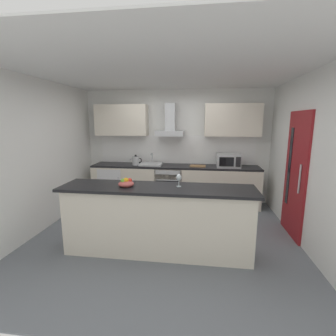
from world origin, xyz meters
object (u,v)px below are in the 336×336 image
Objects in this scene: microwave at (228,160)px; wine_glass at (179,178)px; oven at (169,184)px; sink at (151,164)px; range_hood at (170,126)px; refrigerator at (114,184)px; fruit_bowl at (126,183)px; kettle at (136,161)px; chopping_board at (198,166)px.

wine_glass is (-0.90, -2.06, 0.06)m from microwave.
oven is 0.63m from sink.
microwave is 0.69× the size of range_hood.
oven is 1.33m from range_hood.
refrigerator is 2.80m from wine_glass.
oven is at bearing -90.00° from range_hood.
refrigerator is 4.78× the size of wine_glass.
microwave is at bearing 52.91° from fruit_bowl.
microwave is at bearing 0.16° from kettle.
wine_glass is at bearing 7.03° from fruit_bowl.
wine_glass is 0.74m from fruit_bowl.
refrigerator is 0.81m from kettle.
microwave is 2.07m from kettle.
fruit_bowl is (-0.33, -2.18, 0.57)m from oven.
refrigerator is at bearing 129.67° from wine_glass.
wine_glass is at bearing -79.19° from oven.
microwave is 2.70m from fruit_bowl.
kettle is 1.41m from chopping_board.
chopping_board is (1.41, 0.01, -0.09)m from kettle.
kettle is at bearing -179.59° from chopping_board.
microwave reaches higher than oven.
wine_glass reaches higher than kettle.
microwave is at bearing 66.51° from wine_glass.
sink is 2.81× the size of wine_glass.
microwave is (1.30, -0.03, 0.59)m from oven.
fruit_bowl is at bearing -65.34° from refrigerator.
range_hood reaches higher than fruit_bowl.
oven is 2.35× the size of chopping_board.
sink is 0.69× the size of range_hood.
kettle reaches higher than chopping_board.
microwave is at bearing -0.36° from chopping_board.
oven is at bearing 178.77° from microwave.
range_hood is at bearing 11.96° from kettle.
chopping_board is (0.24, 2.07, -0.20)m from wine_glass.
chopping_board reaches higher than refrigerator.
refrigerator is 2.70m from microwave.
oven reaches higher than refrigerator.
fruit_bowl reaches higher than refrigerator.
kettle is 2.37m from wine_glass.
range_hood is 2.12× the size of chopping_board.
microwave is 1.50m from range_hood.
range_hood is (-1.30, 0.16, 0.74)m from microwave.
range_hood is (0.77, 0.16, 0.78)m from kettle.
oven is 0.78m from chopping_board.
range_hood is (1.33, 0.13, 1.36)m from refrigerator.
sink is 0.96m from range_hood.
oven is 2.23m from wine_glass.
kettle is 2.19m from fruit_bowl.
refrigerator is at bearing -179.14° from sink.
range_hood reaches higher than chopping_board.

